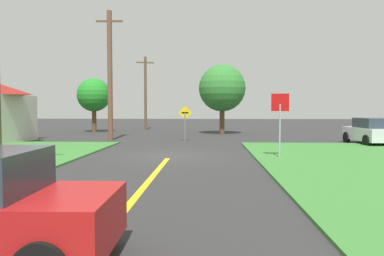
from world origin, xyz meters
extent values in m
plane|color=#2F2F2F|center=(0.00, 0.00, 0.00)|extent=(120.00, 120.00, 0.00)
cube|color=yellow|center=(0.00, -8.00, 0.01)|extent=(0.20, 14.00, 0.01)
cylinder|color=#9EA0A8|center=(4.87, -0.90, 1.19)|extent=(0.07, 0.07, 2.38)
cube|color=red|center=(4.87, -0.90, 2.46)|extent=(0.75, 0.14, 0.76)
cube|color=silver|center=(11.71, 5.91, 0.64)|extent=(2.28, 3.97, 0.76)
cube|color=#2D3842|center=(11.73, 5.67, 1.32)|extent=(1.91, 2.23, 0.60)
cylinder|color=black|center=(10.64, 7.13, 0.34)|extent=(0.27, 0.69, 0.68)
cylinder|color=black|center=(12.59, 7.28, 0.34)|extent=(0.27, 0.69, 0.68)
cylinder|color=black|center=(10.83, 4.54, 0.34)|extent=(0.27, 0.69, 0.68)
cylinder|color=black|center=(-0.16, -11.24, 0.34)|extent=(0.68, 0.23, 0.68)
cylinder|color=brown|center=(-4.96, 8.15, 4.40)|extent=(0.34, 0.34, 8.80)
cube|color=brown|center=(-4.96, 8.15, 8.10)|extent=(1.80, 0.18, 0.12)
cylinder|color=brown|center=(-4.70, 20.83, 3.72)|extent=(0.26, 0.26, 7.44)
cube|color=brown|center=(-4.70, 20.83, 6.85)|extent=(1.76, 0.63, 0.12)
cylinder|color=slate|center=(0.21, 7.63, 0.95)|extent=(0.08, 0.08, 1.90)
cube|color=yellow|center=(0.21, 7.63, 1.90)|extent=(0.91, 0.04, 0.91)
cube|color=black|center=(0.21, 7.63, 1.90)|extent=(0.45, 0.04, 0.10)
cylinder|color=brown|center=(2.92, 14.73, 1.16)|extent=(0.42, 0.42, 2.33)
sphere|color=#317B2F|center=(2.92, 14.73, 3.92)|extent=(3.98, 3.98, 3.98)
cylinder|color=brown|center=(-8.79, 16.77, 1.10)|extent=(0.40, 0.40, 2.21)
sphere|color=#228725|center=(-8.79, 16.77, 3.43)|extent=(3.06, 3.06, 3.06)
camera|label=1|loc=(1.82, -17.15, 2.20)|focal=34.89mm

